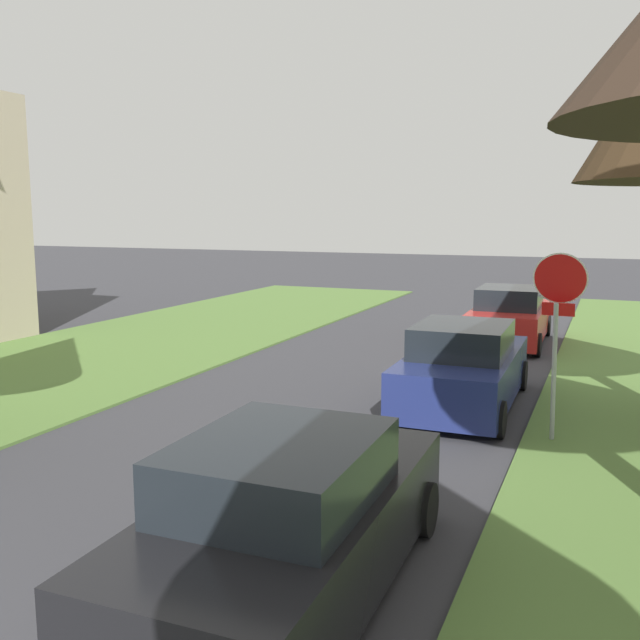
{
  "coord_description": "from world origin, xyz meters",
  "views": [
    {
      "loc": [
        4.76,
        -0.76,
        3.52
      ],
      "look_at": [
        0.03,
        10.5,
        1.67
      ],
      "focal_mm": 39.22,
      "sensor_mm": 36.0,
      "label": 1
    }
  ],
  "objects_px": {
    "stop_sign_far": "(558,306)",
    "parked_sedan_red": "(510,317)",
    "parked_sedan_black": "(288,522)",
    "parked_sedan_navy": "(463,368)"
  },
  "relations": [
    {
      "from": "stop_sign_far",
      "to": "parked_sedan_red",
      "type": "height_order",
      "value": "stop_sign_far"
    },
    {
      "from": "parked_sedan_black",
      "to": "parked_sedan_red",
      "type": "height_order",
      "value": "same"
    },
    {
      "from": "parked_sedan_black",
      "to": "parked_sedan_red",
      "type": "xyz_separation_m",
      "value": [
        0.08,
        13.98,
        0.0
      ]
    },
    {
      "from": "parked_sedan_black",
      "to": "parked_sedan_red",
      "type": "bearing_deg",
      "value": 89.67
    },
    {
      "from": "stop_sign_far",
      "to": "parked_sedan_black",
      "type": "bearing_deg",
      "value": -108.68
    },
    {
      "from": "parked_sedan_black",
      "to": "parked_sedan_navy",
      "type": "distance_m",
      "value": 7.1
    },
    {
      "from": "parked_sedan_navy",
      "to": "parked_sedan_black",
      "type": "bearing_deg",
      "value": -91.49
    },
    {
      "from": "stop_sign_far",
      "to": "parked_sedan_navy",
      "type": "distance_m",
      "value": 2.69
    },
    {
      "from": "parked_sedan_black",
      "to": "parked_sedan_navy",
      "type": "height_order",
      "value": "same"
    },
    {
      "from": "parked_sedan_black",
      "to": "stop_sign_far",
      "type": "bearing_deg",
      "value": 71.32
    }
  ]
}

